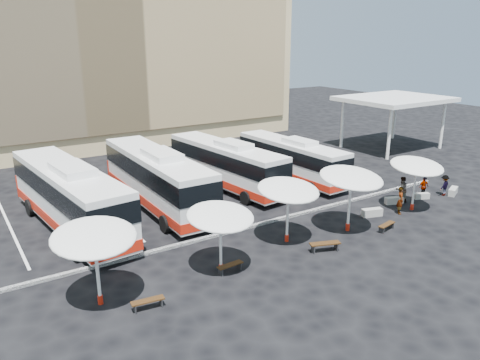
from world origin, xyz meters
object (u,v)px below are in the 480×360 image
bus_2 (226,163)px  wood_bench_0 (148,302)px  sunshade_4 (417,166)px  conc_bench_1 (394,200)px  wood_bench_3 (387,226)px  passenger_3 (444,185)px  sunshade_3 (351,178)px  conc_bench_3 (453,191)px  bus_0 (69,195)px  passenger_0 (401,200)px  sunshade_0 (94,237)px  conc_bench_2 (422,196)px  wood_bench_1 (230,266)px  passenger_2 (424,187)px  sunshade_2 (288,190)px  conc_bench_0 (372,212)px  passenger_1 (402,190)px  wood_bench_2 (325,245)px  sunshade_1 (220,217)px  bus_3 (291,158)px  bus_1 (157,177)px

bus_2 → wood_bench_0: 16.86m
sunshade_4 → conc_bench_1: sunshade_4 is taller
bus_2 → wood_bench_3: 12.85m
conc_bench_1 → passenger_3: (4.41, -0.78, 0.53)m
sunshade_3 → conc_bench_3: 11.60m
sunshade_3 → passenger_3: sunshade_3 is taller
bus_0 → passenger_0: bearing=-31.8°
sunshade_0 → conc_bench_3: (25.90, 0.45, -2.86)m
wood_bench_3 → passenger_0: passenger_0 is taller
conc_bench_2 → conc_bench_3: (2.71, -0.65, 0.04)m
wood_bench_1 → passenger_2: size_ratio=0.90×
sunshade_2 → sunshade_4: bearing=-3.3°
sunshade_2 → conc_bench_0: size_ratio=2.68×
sunshade_0 → conc_bench_1: sunshade_0 is taller
sunshade_4 → conc_bench_3: (5.09, 0.37, -2.73)m
passenger_1 → passenger_3: bearing=-169.8°
wood_bench_2 → conc_bench_3: (14.30, 1.91, -0.15)m
wood_bench_1 → passenger_0: passenger_0 is taller
bus_0 → sunshade_1: 10.59m
bus_0 → sunshade_0: 9.26m
sunshade_4 → wood_bench_3: (-4.22, -1.45, -2.65)m
bus_3 → conc_bench_1: bearing=-76.1°
sunshade_3 → conc_bench_2: (8.48, 1.18, -3.03)m
bus_1 → passenger_2: bearing=-26.4°
sunshade_0 → sunshade_2: bearing=3.6°
conc_bench_1 → passenger_3: size_ratio=0.82×
sunshade_0 → passenger_2: (23.56, 1.27, -2.34)m
passenger_0 → bus_3: bearing=46.4°
conc_bench_0 → conc_bench_3: conc_bench_0 is taller
wood_bench_0 → conc_bench_0: (16.11, 2.20, -0.08)m
wood_bench_0 → conc_bench_1: (19.16, 2.97, -0.10)m
conc_bench_1 → conc_bench_3: bearing=-11.3°
wood_bench_1 → passenger_1: (15.21, 2.06, 0.60)m
bus_2 → wood_bench_1: (-6.77, -11.49, -1.57)m
sunshade_3 → wood_bench_3: (1.89, -1.28, -2.92)m
passenger_0 → bus_1: bearing=91.8°
passenger_0 → sunshade_1: bearing=131.0°
conc_bench_1 → wood_bench_0: bearing=-171.2°
sunshade_3 → wood_bench_1: size_ratio=2.83×
sunshade_1 → bus_0: bearing=116.4°
bus_2 → sunshade_3: (1.76, -10.94, 1.35)m
wood_bench_0 → conc_bench_0: conc_bench_0 is taller
bus_0 → sunshade_2: size_ratio=3.72×
bus_0 → sunshade_2: bus_0 is taller
sunshade_3 → wood_bench_1: (-8.53, -0.55, -2.92)m
conc_bench_0 → conc_bench_3: size_ratio=1.02×
wood_bench_3 → conc_bench_3: bearing=11.0°
sunshade_0 → passenger_3: (25.13, 0.70, -2.35)m
sunshade_1 → sunshade_3: sunshade_3 is taller
sunshade_2 → sunshade_1: bearing=-168.5°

